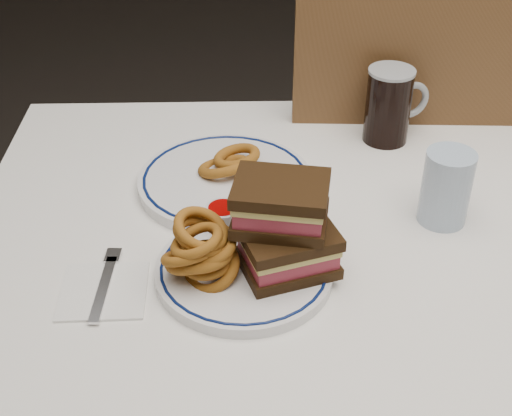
{
  "coord_description": "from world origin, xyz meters",
  "views": [
    {
      "loc": [
        -0.21,
        -0.88,
        1.4
      ],
      "look_at": [
        -0.19,
        -0.07,
        0.84
      ],
      "focal_mm": 50.0,
      "sensor_mm": 36.0,
      "label": 1
    }
  ],
  "objects_px": {
    "far_plate": "(225,181)",
    "main_plate": "(244,270)",
    "reuben_sandwich": "(284,226)",
    "beer_mug": "(390,105)",
    "chair_far": "(393,173)"
  },
  "relations": [
    {
      "from": "chair_far",
      "to": "far_plate",
      "type": "relative_size",
      "value": 3.52
    },
    {
      "from": "main_plate",
      "to": "beer_mug",
      "type": "xyz_separation_m",
      "value": [
        0.27,
        0.38,
        0.06
      ]
    },
    {
      "from": "reuben_sandwich",
      "to": "far_plate",
      "type": "bearing_deg",
      "value": 110.38
    },
    {
      "from": "beer_mug",
      "to": "chair_far",
      "type": "bearing_deg",
      "value": 70.11
    },
    {
      "from": "main_plate",
      "to": "chair_far",
      "type": "bearing_deg",
      "value": 59.77
    },
    {
      "from": "beer_mug",
      "to": "far_plate",
      "type": "bearing_deg",
      "value": -152.55
    },
    {
      "from": "far_plate",
      "to": "main_plate",
      "type": "bearing_deg",
      "value": -82.97
    },
    {
      "from": "chair_far",
      "to": "beer_mug",
      "type": "height_order",
      "value": "chair_far"
    },
    {
      "from": "far_plate",
      "to": "reuben_sandwich",
      "type": "bearing_deg",
      "value": -69.62
    },
    {
      "from": "main_plate",
      "to": "reuben_sandwich",
      "type": "bearing_deg",
      "value": 5.3
    },
    {
      "from": "reuben_sandwich",
      "to": "beer_mug",
      "type": "distance_m",
      "value": 0.43
    },
    {
      "from": "main_plate",
      "to": "far_plate",
      "type": "height_order",
      "value": "far_plate"
    },
    {
      "from": "reuben_sandwich",
      "to": "far_plate",
      "type": "height_order",
      "value": "reuben_sandwich"
    },
    {
      "from": "chair_far",
      "to": "reuben_sandwich",
      "type": "distance_m",
      "value": 0.7
    },
    {
      "from": "chair_far",
      "to": "beer_mug",
      "type": "relative_size",
      "value": 7.33
    }
  ]
}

